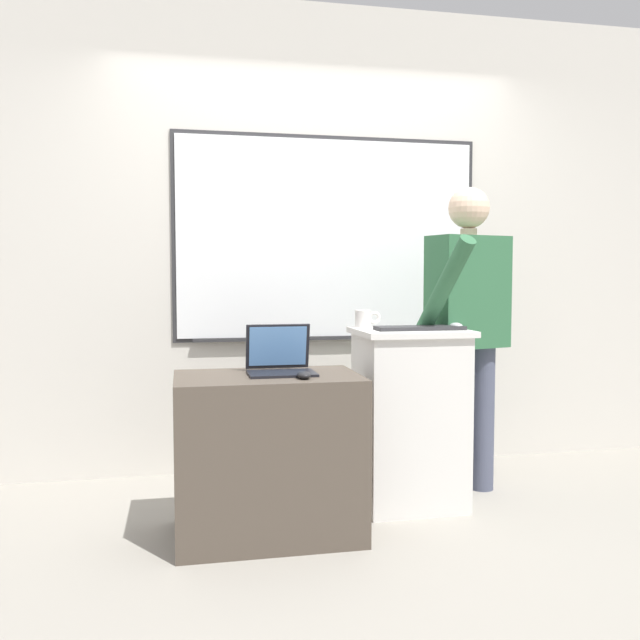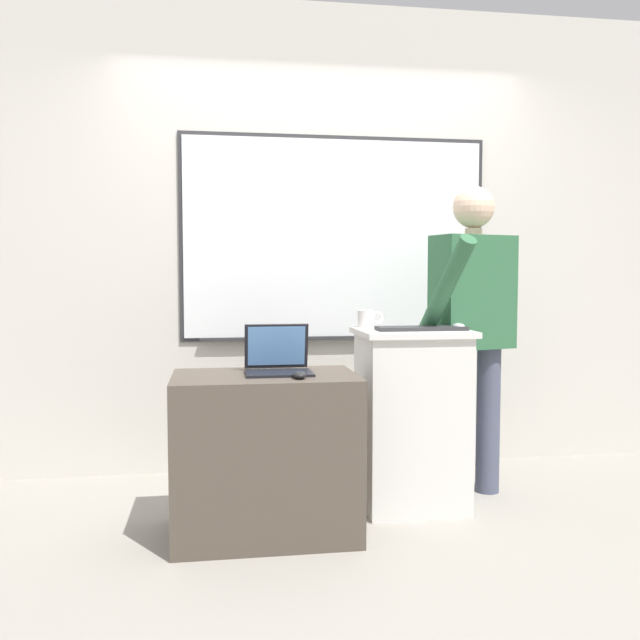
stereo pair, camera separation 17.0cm
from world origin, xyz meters
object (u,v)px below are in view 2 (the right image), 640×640
object	(u,v)px
lectern_podium	(411,418)
wireless_keyboard	(421,328)
person_presenter	(473,317)
computer_mouse_by_keyboard	(459,326)
coffee_mug	(367,319)
computer_mouse_by_laptop	(299,375)
side_desk	(265,455)
laptop	(278,358)

from	to	relation	value
lectern_podium	wireless_keyboard	xyz separation A→B (m)	(0.03, -0.06, 0.47)
lectern_podium	person_presenter	distance (m)	0.65
wireless_keyboard	computer_mouse_by_keyboard	bearing A→B (deg)	2.80
lectern_podium	coffee_mug	size ratio (longest dim) A/B	6.57
lectern_podium	person_presenter	size ratio (longest dim) A/B	0.55
lectern_podium	computer_mouse_by_laptop	size ratio (longest dim) A/B	9.27
side_desk	computer_mouse_by_laptop	bearing A→B (deg)	-44.85
person_presenter	coffee_mug	bearing A→B (deg)	160.21
coffee_mug	person_presenter	bearing A→B (deg)	-4.17
lectern_podium	person_presenter	bearing A→B (deg)	18.75
laptop	computer_mouse_by_keyboard	size ratio (longest dim) A/B	3.09
person_presenter	wireless_keyboard	world-z (taller)	person_presenter
person_presenter	computer_mouse_by_keyboard	world-z (taller)	person_presenter
lectern_podium	wireless_keyboard	distance (m)	0.48
side_desk	person_presenter	distance (m)	1.36
side_desk	coffee_mug	xyz separation A→B (m)	(0.58, 0.44, 0.60)
lectern_podium	wireless_keyboard	bearing A→B (deg)	-64.05
lectern_podium	person_presenter	world-z (taller)	person_presenter
side_desk	coffee_mug	size ratio (longest dim) A/B	5.99
side_desk	laptop	distance (m)	0.45
side_desk	laptop	world-z (taller)	laptop
person_presenter	computer_mouse_by_laptop	world-z (taller)	person_presenter
person_presenter	computer_mouse_by_laptop	xyz separation A→B (m)	(-1.01, -0.54, -0.21)
coffee_mug	computer_mouse_by_laptop	bearing A→B (deg)	-126.94
person_presenter	computer_mouse_by_laptop	bearing A→B (deg)	-167.65
laptop	computer_mouse_by_keyboard	bearing A→B (deg)	9.14
coffee_mug	side_desk	bearing A→B (deg)	-143.02
wireless_keyboard	coffee_mug	xyz separation A→B (m)	(-0.23, 0.23, 0.04)
side_desk	computer_mouse_by_laptop	size ratio (longest dim) A/B	8.44
side_desk	person_presenter	bearing A→B (deg)	18.85
person_presenter	computer_mouse_by_laptop	size ratio (longest dim) A/B	16.83
lectern_podium	computer_mouse_by_keyboard	xyz separation A→B (m)	(0.23, -0.05, 0.48)
person_presenter	computer_mouse_by_laptop	distance (m)	1.16
side_desk	computer_mouse_by_laptop	world-z (taller)	computer_mouse_by_laptop
person_presenter	laptop	bearing A→B (deg)	-178.76
lectern_podium	coffee_mug	xyz separation A→B (m)	(-0.20, 0.17, 0.51)
side_desk	computer_mouse_by_laptop	xyz separation A→B (m)	(0.14, -0.14, 0.39)
wireless_keyboard	computer_mouse_by_keyboard	world-z (taller)	computer_mouse_by_keyboard
laptop	computer_mouse_by_laptop	size ratio (longest dim) A/B	3.09
person_presenter	laptop	distance (m)	1.15
computer_mouse_by_keyboard	coffee_mug	world-z (taller)	coffee_mug
laptop	computer_mouse_by_keyboard	xyz separation A→B (m)	(0.95, 0.15, 0.13)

